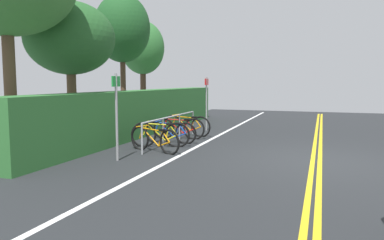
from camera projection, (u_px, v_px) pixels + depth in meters
name	position (u px, v px, depth m)	size (l,w,h in m)	color
ground_plane	(316.00, 162.00, 8.78)	(29.93, 13.78, 0.05)	#232628
centre_line_yellow_inner	(320.00, 161.00, 8.75)	(26.94, 0.10, 0.00)	gold
centre_line_yellow_outer	(313.00, 160.00, 8.80)	(26.94, 0.10, 0.00)	gold
bike_lane_stripe_white	(187.00, 152.00, 9.84)	(26.94, 0.12, 0.00)	white
bike_rack	(171.00, 123.00, 11.31)	(3.99, 0.05, 0.82)	#9EA0A5
bicycle_0	(154.00, 140.00, 9.84)	(0.68, 1.68, 0.70)	black
bicycle_1	(160.00, 135.00, 10.61)	(0.56, 1.66, 0.75)	black
bicycle_2	(170.00, 132.00, 11.28)	(0.46, 1.66, 0.70)	black
bicycle_3	(179.00, 128.00, 12.10)	(0.46, 1.70, 0.73)	black
bicycle_4	(187.00, 126.00, 12.78)	(0.46, 1.79, 0.74)	black
sign_post_near	(116.00, 108.00, 8.66)	(0.36, 0.06, 2.03)	gray
sign_post_far	(207.00, 98.00, 14.08)	(0.36, 0.06, 2.02)	gray
hedge_backdrop	(144.00, 112.00, 13.24)	(12.94, 0.82, 1.55)	#2D6B30
tree_mid	(70.00, 39.00, 10.95)	(2.61, 2.61, 4.18)	brown
tree_far_right	(122.00, 29.00, 14.34)	(2.14, 2.14, 5.19)	#473323
tree_extra	(143.00, 48.00, 17.67)	(2.05, 2.05, 4.69)	#473323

